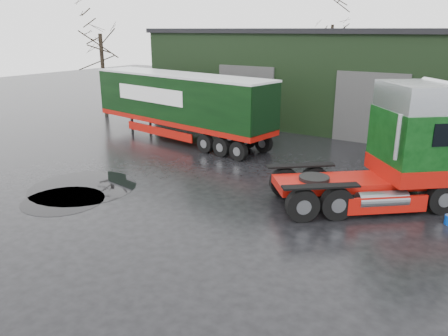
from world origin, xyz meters
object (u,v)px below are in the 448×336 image
Objects in this scene: tree_left at (102,58)px; tree_back_a at (331,46)px; trailer_left at (180,107)px; hero_tractor at (364,146)px; warehouse at (395,78)px.

tree_back_a is at bearing 58.57° from tree_left.
trailer_left is 21.34m from tree_back_a.
hero_tractor is at bearing -19.45° from tree_left.
warehouse reaches higher than trailer_left.
hero_tractor is 22.61m from tree_left.
warehouse is 2.59× the size of trailer_left.
hero_tractor is at bearing -68.13° from tree_back_a.
tree_back_a is at bearing 162.33° from hero_tractor.
tree_back_a reaches higher than hero_tractor.
hero_tractor is (2.24, -15.50, -0.90)m from warehouse.
tree_left is (-19.00, -8.00, 1.09)m from warehouse.
warehouse is at bearing 148.66° from hero_tractor.
trailer_left is at bearing -150.09° from hero_tractor.
warehouse is at bearing -51.34° from tree_back_a.
tree_back_a reaches higher than trailer_left.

